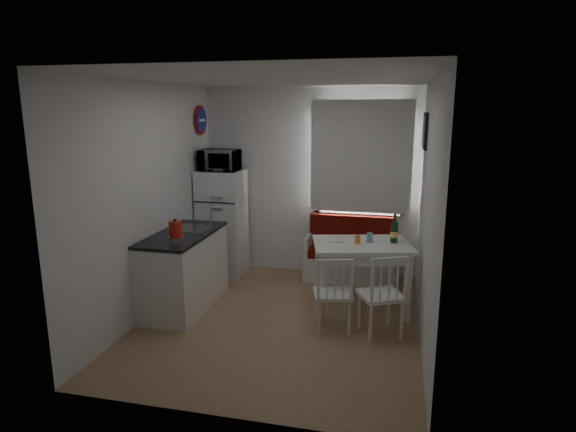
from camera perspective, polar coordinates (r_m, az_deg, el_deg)
name	(u,v)px	position (r m, az deg, el deg)	size (l,w,h in m)	color
floor	(280,321)	(5.46, -0.93, -12.33)	(3.00, 3.50, 0.02)	#93774E
ceiling	(279,78)	(4.96, -1.03, 16.04)	(3.00, 3.50, 0.02)	white
wall_back	(310,182)	(6.74, 2.63, 4.03)	(3.00, 0.02, 2.60)	white
wall_front	(220,254)	(3.43, -8.08, -4.48)	(3.00, 0.02, 2.60)	white
wall_left	(150,200)	(5.60, -16.04, 1.80)	(0.02, 3.50, 2.60)	white
wall_right	(428,213)	(4.92, 16.23, 0.34)	(0.02, 3.50, 2.60)	white
window	(361,160)	(6.58, 8.65, 6.54)	(1.22, 0.06, 1.47)	white
curtain	(361,157)	(6.51, 8.62, 6.92)	(1.35, 0.02, 1.50)	white
kitchen_counter	(184,270)	(5.81, -12.18, -6.22)	(0.62, 1.32, 1.16)	white
wall_sign	(201,120)	(6.81, -10.27, 11.11)	(0.40, 0.40, 0.03)	navy
picture_frame	(425,131)	(5.92, 15.90, 9.68)	(0.04, 0.52, 0.42)	black
bench	(350,259)	(6.65, 7.33, -5.13)	(1.22, 0.47, 0.87)	white
dining_table	(362,251)	(5.56, 8.74, -4.09)	(1.23, 0.99, 0.81)	white
chair_left	(332,286)	(5.03, 5.20, -8.31)	(0.47, 0.46, 0.44)	white
chair_right	(381,287)	(4.97, 10.97, -8.29)	(0.55, 0.55, 0.48)	white
fridge	(223,222)	(6.83, -7.74, -0.77)	(0.59, 0.59, 1.48)	white
microwave	(220,160)	(6.64, -8.12, 6.56)	(0.52, 0.35, 0.29)	white
kettle	(175,230)	(5.40, -13.22, -1.58)	(0.17, 0.17, 0.22)	red
wine_bottle	(394,228)	(5.57, 12.50, -1.43)	(0.08, 0.08, 0.34)	#133D19
drinking_glass_orange	(357,240)	(5.47, 8.23, -2.79)	(0.06, 0.06, 0.10)	orange
drinking_glass_blue	(370,238)	(5.56, 9.65, -2.54)	(0.07, 0.07, 0.11)	#72A7C2
plate	(336,240)	(5.58, 5.71, -2.88)	(0.22, 0.22, 0.02)	white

